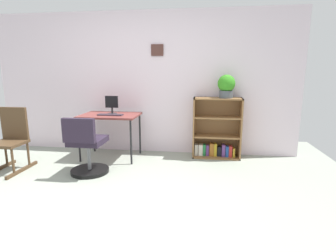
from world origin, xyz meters
name	(u,v)px	position (x,y,z in m)	size (l,w,h in m)	color
ground_plane	(96,211)	(0.00, 0.00, 0.00)	(6.24, 6.24, 0.00)	gray
wall_back	(142,84)	(0.00, 2.15, 1.18)	(5.20, 0.12, 2.36)	silver
desk	(110,118)	(-0.43, 1.67, 0.66)	(0.90, 0.64, 0.71)	brown
monitor	(112,105)	(-0.40, 1.71, 0.86)	(0.21, 0.15, 0.29)	#262628
keyboard	(110,115)	(-0.39, 1.58, 0.72)	(0.39, 0.11, 0.02)	#312833
office_chair	(87,150)	(-0.50, 0.93, 0.35)	(0.52, 0.55, 0.81)	black
rocking_chair	(11,139)	(-1.65, 0.97, 0.45)	(0.42, 0.64, 0.89)	#4D3622
bookshelf_low	(216,131)	(1.26, 1.96, 0.42)	(0.76, 0.30, 0.98)	olive
potted_plant_on_shelf	(226,86)	(1.39, 1.90, 1.17)	(0.27, 0.27, 0.36)	#474C51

